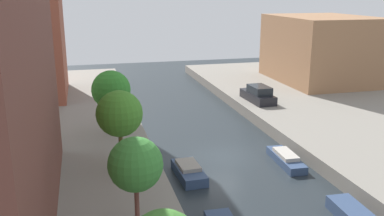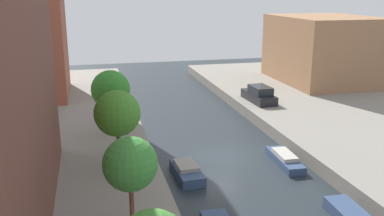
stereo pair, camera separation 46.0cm
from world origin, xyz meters
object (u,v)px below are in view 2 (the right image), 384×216
object	(u,v)px
street_tree_1	(130,164)
street_tree_3	(111,90)
street_tree_2	(117,114)
low_block_right	(324,49)
moored_boat_left_2	(187,171)
moored_boat_right_2	(285,159)
parked_car	(259,95)

from	to	relation	value
street_tree_1	street_tree_3	size ratio (longest dim) A/B	0.92
street_tree_2	street_tree_3	world-z (taller)	same
low_block_right	moored_boat_left_2	distance (m)	29.84
low_block_right	moored_boat_left_2	xyz separation A→B (m)	(-21.25, -20.49, -4.40)
street_tree_1	moored_boat_right_2	distance (m)	14.07
low_block_right	moored_boat_right_2	bearing A→B (deg)	-125.48
moored_boat_right_2	low_block_right	bearing A→B (deg)	54.52
street_tree_2	parked_car	size ratio (longest dim) A/B	1.02
low_block_right	moored_boat_left_2	bearing A→B (deg)	-136.04
street_tree_2	street_tree_3	size ratio (longest dim) A/B	1.00
street_tree_3	low_block_right	bearing A→B (deg)	28.44
street_tree_1	street_tree_3	world-z (taller)	street_tree_3
low_block_right	street_tree_2	distance (m)	32.56
parked_car	moored_boat_left_2	distance (m)	16.65
street_tree_3	moored_boat_right_2	bearing A→B (deg)	-29.45
moored_boat_right_2	parked_car	bearing A→B (deg)	75.40
street_tree_1	moored_boat_right_2	world-z (taller)	street_tree_1
street_tree_3	moored_boat_left_2	world-z (taller)	street_tree_3
street_tree_1	parked_car	bearing A→B (deg)	54.60
moored_boat_left_2	low_block_right	bearing A→B (deg)	43.96
parked_car	street_tree_2	bearing A→B (deg)	-138.10
parked_car	moored_boat_right_2	world-z (taller)	parked_car
street_tree_1	parked_car	world-z (taller)	street_tree_1
parked_car	moored_boat_right_2	distance (m)	13.10
moored_boat_left_2	moored_boat_right_2	xyz separation A→B (m)	(6.96, 0.45, -0.03)
moored_boat_left_2	moored_boat_right_2	world-z (taller)	moored_boat_left_2
parked_car	moored_boat_left_2	xyz separation A→B (m)	(-10.25, -13.06, -1.28)
street_tree_1	moored_boat_left_2	distance (m)	9.19
moored_boat_left_2	street_tree_1	bearing A→B (deg)	-119.98
street_tree_1	street_tree_2	world-z (taller)	street_tree_2
street_tree_2	street_tree_3	xyz separation A→B (m)	(0.00, 6.60, -0.05)
low_block_right	street_tree_1	xyz separation A→B (m)	(-25.41, -27.71, -0.52)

